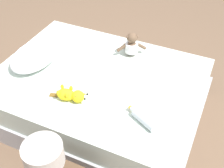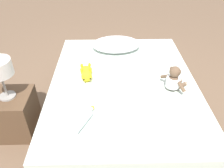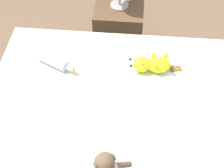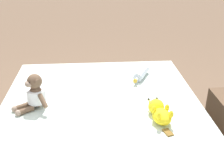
# 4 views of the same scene
# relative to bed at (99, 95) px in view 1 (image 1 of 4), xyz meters

# --- Properties ---
(ground_plane) EXTENTS (16.00, 16.00, 0.00)m
(ground_plane) POSITION_rel_bed_xyz_m (0.00, 0.00, -0.22)
(ground_plane) COLOR brown
(bed) EXTENTS (1.40, 1.84, 0.45)m
(bed) POSITION_rel_bed_xyz_m (0.00, 0.00, 0.00)
(bed) COLOR #B2B2B7
(bed) RESTS_ON ground_plane
(pillow) EXTENTS (0.57, 0.39, 0.14)m
(pillow) POSITION_rel_bed_xyz_m (-0.05, 0.62, 0.30)
(pillow) COLOR white
(pillow) RESTS_ON bed
(plush_monkey) EXTENTS (0.25, 0.26, 0.24)m
(plush_monkey) POSITION_rel_bed_xyz_m (0.43, -0.14, 0.32)
(plush_monkey) COLOR brown
(plush_monkey) RESTS_ON bed
(plush_yellow_creature) EXTENTS (0.13, 0.33, 0.10)m
(plush_yellow_creature) POSITION_rel_bed_xyz_m (-0.35, 0.06, 0.28)
(plush_yellow_creature) COLOR yellow
(plush_yellow_creature) RESTS_ON bed
(glass_bottle) EXTENTS (0.17, 0.26, 0.07)m
(glass_bottle) POSITION_rel_bed_xyz_m (-0.34, -0.55, 0.26)
(glass_bottle) COLOR silver
(glass_bottle) RESTS_ON bed
(bedside_lamp) EXTENTS (0.23, 0.23, 0.36)m
(bedside_lamp) POSITION_rel_bed_xyz_m (-1.02, -0.19, 0.49)
(bedside_lamp) COLOR gray
(bedside_lamp) RESTS_ON nightstand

